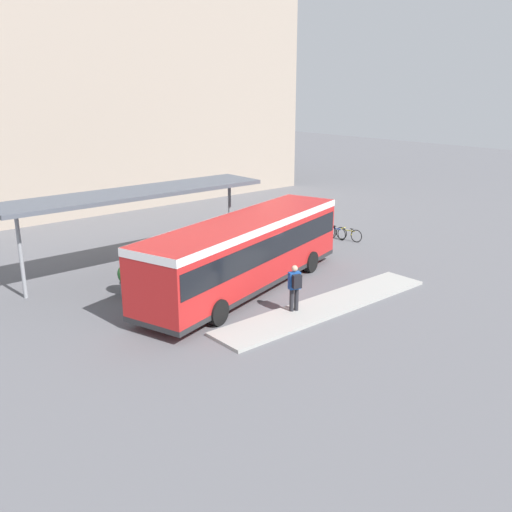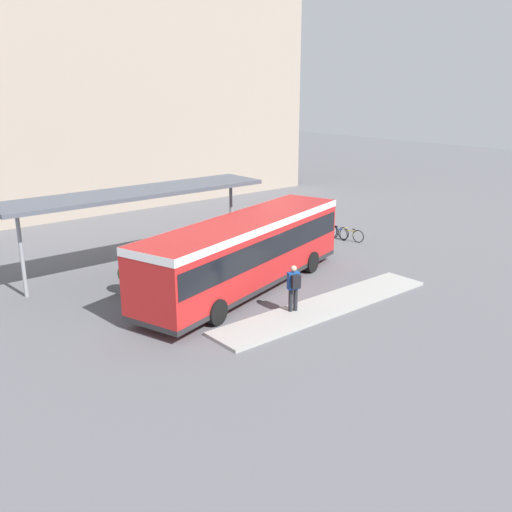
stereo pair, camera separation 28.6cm
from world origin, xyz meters
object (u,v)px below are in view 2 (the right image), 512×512
at_px(potted_planter_near_shelter, 129,278).
at_px(pedestrian_waiting, 294,285).
at_px(bicycle_yellow, 351,235).
at_px(bicycle_blue, 338,232).
at_px(bicycle_orange, 328,229).
at_px(city_bus, 245,249).

bearing_deg(potted_planter_near_shelter, pedestrian_waiting, -57.73).
bearing_deg(bicycle_yellow, potted_planter_near_shelter, 79.69).
bearing_deg(bicycle_yellow, bicycle_blue, 1.04).
xyz_separation_m(pedestrian_waiting, bicycle_orange, (9.43, 7.14, -0.77)).
bearing_deg(bicycle_blue, pedestrian_waiting, -46.62).
relative_size(city_bus, pedestrian_waiting, 6.62).
height_order(bicycle_blue, potted_planter_near_shelter, potted_planter_near_shelter).
height_order(pedestrian_waiting, potted_planter_near_shelter, pedestrian_waiting).
xyz_separation_m(city_bus, bicycle_blue, (9.12, 3.11, -1.42)).
height_order(pedestrian_waiting, bicycle_yellow, pedestrian_waiting).
xyz_separation_m(bicycle_yellow, bicycle_orange, (-0.14, 1.57, 0.02)).
distance_m(bicycle_blue, potted_planter_near_shelter, 13.14).
xyz_separation_m(bicycle_yellow, bicycle_blue, (-0.14, 0.78, -0.01)).
relative_size(city_bus, bicycle_orange, 6.83).
height_order(bicycle_yellow, potted_planter_near_shelter, potted_planter_near_shelter).
relative_size(city_bus, potted_planter_near_shelter, 8.69).
height_order(city_bus, pedestrian_waiting, city_bus).
bearing_deg(bicycle_blue, potted_planter_near_shelter, -78.39).
xyz_separation_m(city_bus, bicycle_orange, (9.13, 3.90, -1.40)).
bearing_deg(city_bus, bicycle_blue, 1.97).
distance_m(city_bus, bicycle_orange, 10.02).
distance_m(bicycle_yellow, bicycle_orange, 1.57).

